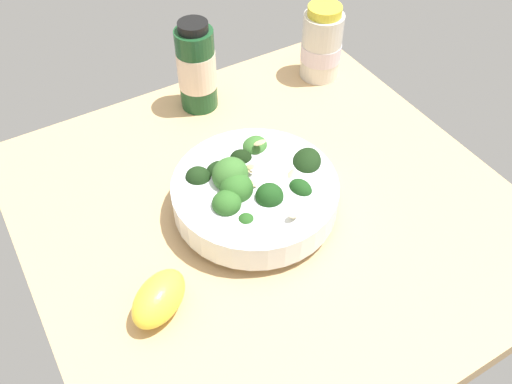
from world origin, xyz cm
name	(u,v)px	position (x,y,z in cm)	size (l,w,h in cm)	color
ground_plane	(268,212)	(0.00, 0.00, -1.57)	(64.62, 64.62, 3.13)	tan
bowl_of_broccoli	(254,192)	(-2.26, 0.01, 3.76)	(22.58, 22.09, 9.29)	white
lemon_wedge	(159,298)	(-19.61, -7.81, 2.44)	(8.15, 4.97, 4.87)	yellow
bottle_tall	(322,45)	(23.99, 22.03, 5.98)	(6.94, 6.94, 13.01)	beige
bottle_short	(197,68)	(1.97, 25.09, 7.16)	(6.18, 6.18, 15.06)	#194723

